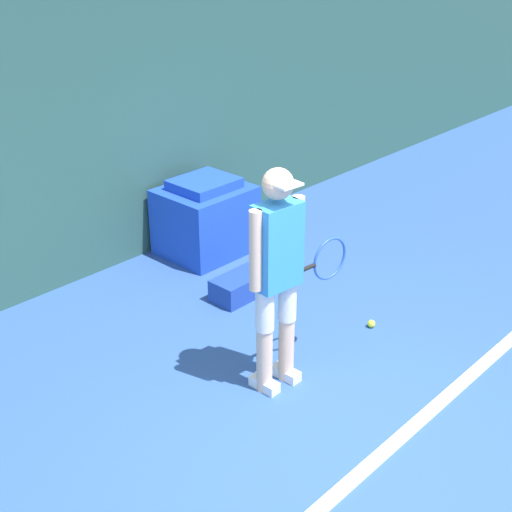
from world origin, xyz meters
name	(u,v)px	position (x,y,z in m)	size (l,w,h in m)	color
ground_plane	(350,459)	(0.00, 0.00, 0.00)	(24.00, 24.00, 0.00)	#2D5193
back_wall	(33,135)	(0.00, 3.50, 1.50)	(24.00, 0.10, 3.00)	#2D564C
court_baseline	(366,468)	(0.00, -0.13, 0.01)	(21.60, 0.10, 0.01)	white
tennis_player	(278,270)	(0.31, 0.92, 0.96)	(0.96, 0.30, 1.73)	beige
tennis_ball	(371,324)	(1.47, 0.85, 0.03)	(0.07, 0.07, 0.07)	#D1E533
covered_chair	(205,218)	(1.55, 3.02, 0.38)	(0.88, 0.77, 0.81)	blue
equipment_bag	(247,283)	(1.18, 2.07, 0.11)	(0.73, 0.30, 0.22)	#1E3D99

